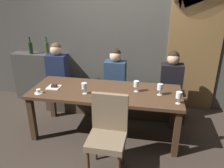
% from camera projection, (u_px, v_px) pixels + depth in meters
% --- Properties ---
extents(ground, '(9.00, 9.00, 0.00)m').
position_uv_depth(ground, '(106.00, 133.00, 3.62)').
color(ground, '#382D26').
extents(back_wall_tiled, '(6.00, 0.12, 3.00)m').
position_uv_depth(back_wall_tiled, '(119.00, 26.00, 4.15)').
color(back_wall_tiled, '#4C4944').
rests_on(back_wall_tiled, ground).
extents(arched_door, '(0.90, 0.05, 2.55)m').
position_uv_depth(arched_door, '(195.00, 37.00, 3.91)').
color(arched_door, olive).
rests_on(arched_door, ground).
extents(back_counter, '(1.10, 0.28, 0.95)m').
position_uv_depth(back_counter, '(42.00, 76.00, 4.64)').
color(back_counter, '#413E3A').
rests_on(back_counter, ground).
extents(dining_table, '(2.20, 0.84, 0.74)m').
position_uv_depth(dining_table, '(105.00, 96.00, 3.37)').
color(dining_table, '#412B1C').
rests_on(dining_table, ground).
extents(banquette_bench, '(2.50, 0.44, 0.45)m').
position_uv_depth(banquette_bench, '(114.00, 101.00, 4.17)').
color(banquette_bench, '#40352A').
rests_on(banquette_bench, ground).
extents(chair_near_side, '(0.45, 0.45, 0.98)m').
position_uv_depth(chair_near_side, '(108.00, 130.00, 2.72)').
color(chair_near_side, '#4C3321').
rests_on(chair_near_side, ground).
extents(diner_redhead, '(0.36, 0.24, 0.81)m').
position_uv_depth(diner_redhead, '(57.00, 66.00, 4.11)').
color(diner_redhead, '#192342').
rests_on(diner_redhead, banquette_bench).
extents(diner_bearded, '(0.36, 0.24, 0.75)m').
position_uv_depth(diner_bearded, '(115.00, 71.00, 3.93)').
color(diner_bearded, navy).
rests_on(diner_bearded, banquette_bench).
extents(diner_far_end, '(0.36, 0.24, 0.75)m').
position_uv_depth(diner_far_end, '(172.00, 75.00, 3.77)').
color(diner_far_end, black).
rests_on(diner_far_end, banquette_bench).
extents(wine_bottle_dark_red, '(0.08, 0.08, 0.33)m').
position_uv_depth(wine_bottle_dark_red, '(31.00, 48.00, 4.41)').
color(wine_bottle_dark_red, black).
rests_on(wine_bottle_dark_red, back_counter).
extents(wine_bottle_pale_label, '(0.08, 0.08, 0.33)m').
position_uv_depth(wine_bottle_pale_label, '(47.00, 48.00, 4.41)').
color(wine_bottle_pale_label, '#384728').
rests_on(wine_bottle_pale_label, back_counter).
extents(wine_glass_near_right, '(0.08, 0.08, 0.16)m').
position_uv_depth(wine_glass_near_right, '(84.00, 86.00, 3.18)').
color(wine_glass_near_right, silver).
rests_on(wine_glass_near_right, dining_table).
extents(wine_glass_far_left, '(0.08, 0.08, 0.16)m').
position_uv_depth(wine_glass_far_left, '(179.00, 96.00, 2.91)').
color(wine_glass_far_left, silver).
rests_on(wine_glass_far_left, dining_table).
extents(wine_glass_end_right, '(0.08, 0.08, 0.16)m').
position_uv_depth(wine_glass_end_right, '(160.00, 87.00, 3.15)').
color(wine_glass_end_right, silver).
rests_on(wine_glass_end_right, dining_table).
extents(wine_glass_center_front, '(0.08, 0.08, 0.16)m').
position_uv_depth(wine_glass_center_front, '(136.00, 84.00, 3.25)').
color(wine_glass_center_front, silver).
rests_on(wine_glass_center_front, dining_table).
extents(espresso_cup, '(0.12, 0.12, 0.06)m').
position_uv_depth(espresso_cup, '(39.00, 92.00, 3.23)').
color(espresso_cup, white).
rests_on(espresso_cup, dining_table).
extents(dessert_plate, '(0.19, 0.19, 0.05)m').
position_uv_depth(dessert_plate, '(54.00, 87.00, 3.43)').
color(dessert_plate, white).
rests_on(dessert_plate, dining_table).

